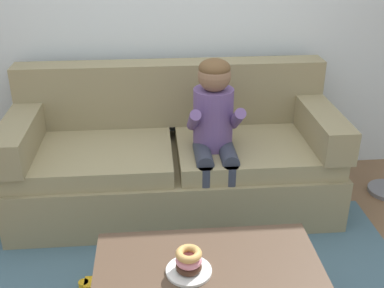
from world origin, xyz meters
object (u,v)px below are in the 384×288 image
couch (174,159)px  coffee_table (208,274)px  donut (189,266)px  person_child (215,127)px  toy_controller (99,284)px

couch → coffee_table: 1.26m
couch → coffee_table: bearing=-85.6°
coffee_table → donut: donut is taller
person_child → toy_controller: person_child is taller
coffee_table → toy_controller: bearing=146.4°
coffee_table → donut: 0.12m
couch → person_child: person_child is taller
donut → toy_controller: 0.76m
couch → person_child: 0.46m
coffee_table → toy_controller: 0.77m
toy_controller → person_child: bearing=8.4°
coffee_table → person_child: (0.16, 1.04, 0.28)m
donut → couch: bearing=90.1°
couch → donut: couch is taller
coffee_table → person_child: 1.09m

